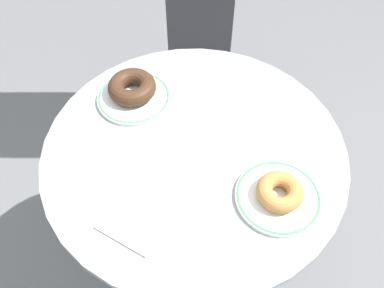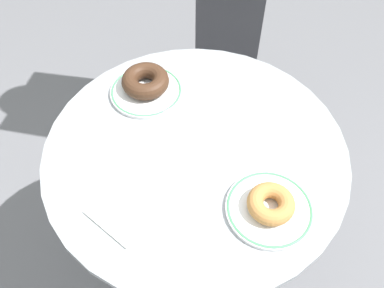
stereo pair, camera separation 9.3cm
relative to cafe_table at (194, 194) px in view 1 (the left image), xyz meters
The scene contains 7 objects.
ground_plane 0.57m from the cafe_table, ahead, with size 7.00×7.00×0.02m, color slate.
cafe_table is the anchor object (origin of this frame).
plate_left 0.31m from the cafe_table, behind, with size 0.19×0.19×0.01m.
plate_right 0.32m from the cafe_table, 10.84° to the left, with size 0.19×0.19×0.01m.
donut_chocolate 0.34m from the cafe_table, behind, with size 0.12×0.12×0.04m, color #422819.
donut_old_fashioned 0.33m from the cafe_table, 10.84° to the left, with size 0.10×0.10×0.03m, color #BC7F42.
paper_napkin 0.32m from the cafe_table, 74.38° to the right, with size 0.13×0.11×0.01m, color white.
Camera 1 is at (0.43, -0.39, 1.55)m, focal length 38.29 mm.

